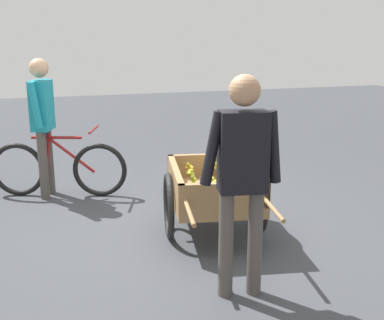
% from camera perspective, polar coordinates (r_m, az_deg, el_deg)
% --- Properties ---
extents(ground_plane, '(24.00, 24.00, 0.00)m').
position_cam_1_polar(ground_plane, '(4.87, -1.67, -8.52)').
color(ground_plane, '#3D3F44').
extents(fruit_cart, '(1.76, 1.08, 0.72)m').
position_cam_1_polar(fruit_cart, '(4.67, 2.65, -3.78)').
color(fruit_cart, '#937047').
rests_on(fruit_cart, ground).
extents(vendor_person, '(0.26, 0.59, 1.65)m').
position_cam_1_polar(vendor_person, '(3.43, 6.03, -0.93)').
color(vendor_person, '#4C4742').
rests_on(vendor_person, ground).
extents(bicycle, '(0.67, 1.59, 0.85)m').
position_cam_1_polar(bicycle, '(6.04, -15.53, -0.92)').
color(bicycle, black).
rests_on(bicycle, ground).
extents(cyclist_person, '(0.50, 0.30, 1.66)m').
position_cam_1_polar(cyclist_person, '(5.96, -17.35, 5.10)').
color(cyclist_person, '#4C4742').
rests_on(cyclist_person, ground).
extents(dog, '(0.63, 0.34, 0.40)m').
position_cam_1_polar(dog, '(5.93, -1.88, -1.50)').
color(dog, '#4C3823').
rests_on(dog, ground).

